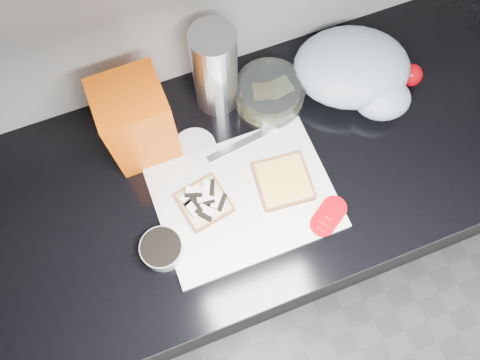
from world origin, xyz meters
name	(u,v)px	position (x,y,z in m)	size (l,w,h in m)	color
base_cabinet	(268,212)	(0.00, 1.20, 0.43)	(3.50, 0.60, 0.86)	black
countertop	(278,159)	(0.00, 1.20, 0.88)	(3.50, 0.64, 0.04)	black
cutting_board	(245,198)	(-0.12, 1.13, 0.91)	(0.40, 0.30, 0.01)	silver
bread_left	(204,202)	(-0.21, 1.15, 0.92)	(0.13, 0.13, 0.03)	beige
bread_right	(283,181)	(-0.02, 1.13, 0.92)	(0.14, 0.14, 0.02)	beige
tomato_slices	(328,216)	(0.04, 1.02, 0.92)	(0.10, 0.09, 0.02)	#A2030B
knife	(262,133)	(-0.02, 1.26, 0.92)	(0.24, 0.04, 0.01)	silver
seed_tub	(162,249)	(-0.33, 1.08, 0.93)	(0.09, 0.09, 0.05)	#A8ADAD
tub_lid	(195,147)	(-0.18, 1.29, 0.90)	(0.10, 0.10, 0.01)	silver
glass_bowl	(269,95)	(0.03, 1.35, 0.93)	(0.17, 0.17, 0.07)	silver
bread_bag	(137,122)	(-0.29, 1.35, 1.01)	(0.14, 0.13, 0.23)	#F65004
steel_canister	(215,70)	(-0.08, 1.40, 1.02)	(0.10, 0.10, 0.25)	silver
grocery_bag	(356,72)	(0.25, 1.32, 0.96)	(0.34, 0.33, 0.13)	#B0C1D8
whole_tomatoes	(388,77)	(0.33, 1.29, 0.93)	(0.17, 0.09, 0.06)	#A2030B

